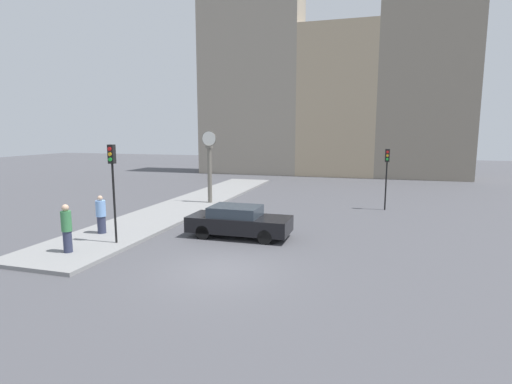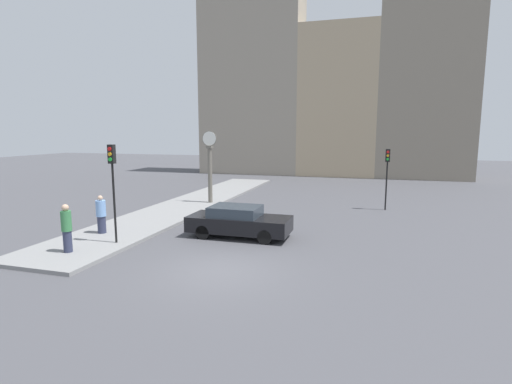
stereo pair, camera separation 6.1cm
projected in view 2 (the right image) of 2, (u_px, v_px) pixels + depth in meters
The scene contains 9 objects.
ground_plane at pixel (220, 271), 13.62m from camera, with size 120.00×120.00×0.00m, color #47474C.
sidewalk_corner at pixel (192, 204), 25.76m from camera, with size 3.72×25.88×0.15m, color gray.
building_row at pixel (326, 91), 42.16m from camera, with size 27.97×5.00×19.45m.
sedan_car at pixel (239, 221), 17.86m from camera, with size 4.56×1.85×1.40m.
traffic_light_near at pixel (113, 173), 16.07m from camera, with size 0.26×0.24×4.03m.
traffic_light_far at pixel (387, 167), 23.68m from camera, with size 0.26×0.24×3.66m.
street_clock at pixel (210, 166), 25.44m from camera, with size 0.97×0.36×4.58m.
pedestrian_blue_stripe at pixel (101, 215), 17.92m from camera, with size 0.43×0.43×1.72m.
pedestrian_green_hoodie at pixel (67, 228), 15.07m from camera, with size 0.38×0.38×1.85m.
Camera 2 is at (4.92, -12.16, 4.72)m, focal length 28.00 mm.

